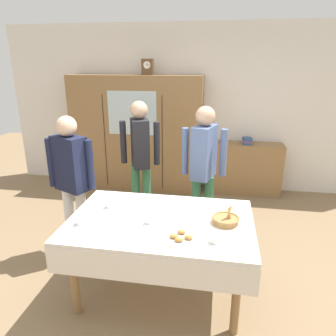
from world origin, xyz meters
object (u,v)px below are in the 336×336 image
(book_stack, at_px, (247,141))
(person_beside_shelf, at_px, (71,174))
(bookshelf_low, at_px, (245,168))
(spoon_far_left, at_px, (106,222))
(mantel_clock, at_px, (148,67))
(tea_cup_mid_right, at_px, (150,221))
(tea_cup_back_edge, at_px, (216,240))
(bread_basket, at_px, (226,220))
(tea_cup_near_left, at_px, (81,222))
(pastry_plate, at_px, (181,238))
(wall_cabinet, at_px, (137,134))
(dining_table, at_px, (160,231))
(tea_cup_near_right, at_px, (110,205))
(person_behind_table_left, at_px, (204,162))
(person_by_cabinet, at_px, (140,152))
(spoon_back_edge, at_px, (134,213))

(book_stack, distance_m, person_beside_shelf, 2.91)
(bookshelf_low, relative_size, spoon_far_left, 9.77)
(mantel_clock, distance_m, tea_cup_mid_right, 2.99)
(tea_cup_back_edge, xyz_separation_m, bread_basket, (0.08, 0.34, 0.01))
(tea_cup_near_left, bearing_deg, spoon_far_left, 24.16)
(tea_cup_near_left, xyz_separation_m, spoon_far_left, (0.20, 0.09, -0.02))
(pastry_plate, bearing_deg, spoon_far_left, 165.91)
(tea_cup_near_left, distance_m, pastry_plate, 0.89)
(wall_cabinet, xyz_separation_m, person_beside_shelf, (-0.17, -2.07, 0.01))
(dining_table, relative_size, book_stack, 7.58)
(tea_cup_mid_right, bearing_deg, tea_cup_near_right, 151.67)
(mantel_clock, distance_m, tea_cup_back_edge, 3.34)
(bread_basket, bearing_deg, tea_cup_near_right, 173.75)
(tea_cup_near_right, bearing_deg, book_stack, 59.60)
(pastry_plate, height_order, person_behind_table_left, person_behind_table_left)
(wall_cabinet, relative_size, person_beside_shelf, 1.37)
(wall_cabinet, xyz_separation_m, bookshelf_low, (1.82, 0.05, -0.53))
(person_by_cabinet, bearing_deg, dining_table, -68.94)
(mantel_clock, xyz_separation_m, bookshelf_low, (1.61, 0.05, -1.60))
(tea_cup_near_left, distance_m, spoon_back_edge, 0.48)
(bread_basket, xyz_separation_m, person_beside_shelf, (-1.64, 0.46, 0.16))
(bookshelf_low, bearing_deg, person_beside_shelf, -133.16)
(dining_table, height_order, person_beside_shelf, person_beside_shelf)
(spoon_far_left, bearing_deg, spoon_back_edge, 45.24)
(bookshelf_low, distance_m, tea_cup_near_left, 3.25)
(tea_cup_back_edge, bearing_deg, tea_cup_near_right, 155.66)
(bread_basket, height_order, spoon_back_edge, bread_basket)
(wall_cabinet, bearing_deg, tea_cup_back_edge, -64.09)
(tea_cup_near_right, bearing_deg, spoon_back_edge, -16.16)
(spoon_far_left, bearing_deg, book_stack, 63.17)
(tea_cup_back_edge, distance_m, person_by_cabinet, 1.92)
(book_stack, xyz_separation_m, pastry_plate, (-0.70, -2.91, -0.11))
(dining_table, bearing_deg, wall_cabinet, 109.16)
(spoon_back_edge, bearing_deg, dining_table, -21.38)
(bookshelf_low, height_order, tea_cup_mid_right, bookshelf_low)
(tea_cup_mid_right, relative_size, bread_basket, 0.54)
(bread_basket, relative_size, pastry_plate, 0.86)
(mantel_clock, relative_size, tea_cup_near_right, 1.85)
(wall_cabinet, height_order, person_by_cabinet, wall_cabinet)
(tea_cup_near_right, distance_m, spoon_far_left, 0.28)
(dining_table, bearing_deg, mantel_clock, 104.85)
(dining_table, relative_size, wall_cabinet, 0.75)
(pastry_plate, distance_m, person_by_cabinet, 1.78)
(book_stack, distance_m, spoon_far_left, 3.07)
(book_stack, relative_size, person_by_cabinet, 0.13)
(tea_cup_near_left, bearing_deg, mantel_clock, 90.62)
(dining_table, xyz_separation_m, book_stack, (0.92, 2.64, 0.22))
(person_behind_table_left, bearing_deg, tea_cup_mid_right, -108.91)
(pastry_plate, bearing_deg, person_beside_shelf, 148.69)
(tea_cup_near_right, relative_size, spoon_far_left, 1.09)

